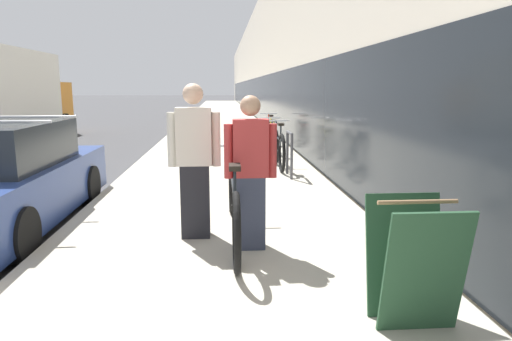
{
  "coord_description": "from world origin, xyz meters",
  "views": [
    {
      "loc": [
        5.17,
        -3.65,
        1.8
      ],
      "look_at": [
        6.53,
        14.3,
        -1.47
      ],
      "focal_mm": 32.0,
      "sensor_mm": 36.0,
      "label": 1
    }
  ],
  "objects_px": {
    "bike_rack_hoop": "(289,149)",
    "cruiser_bike_farthest": "(270,131)",
    "tandem_bicycle": "(233,203)",
    "person_rider": "(251,173)",
    "moving_truck": "(8,97)",
    "person_bystander": "(195,162)",
    "cruiser_bike_nearest": "(279,149)",
    "sandwich_board_sign": "(414,262)",
    "cruiser_bike_middle": "(272,139)"
  },
  "relations": [
    {
      "from": "bike_rack_hoop",
      "to": "cruiser_bike_farthest",
      "type": "distance_m",
      "value": 5.27
    },
    {
      "from": "tandem_bicycle",
      "to": "bike_rack_hoop",
      "type": "relative_size",
      "value": 3.25
    },
    {
      "from": "tandem_bicycle",
      "to": "person_rider",
      "type": "height_order",
      "value": "person_rider"
    },
    {
      "from": "tandem_bicycle",
      "to": "cruiser_bike_farthest",
      "type": "height_order",
      "value": "tandem_bicycle"
    },
    {
      "from": "cruiser_bike_farthest",
      "to": "moving_truck",
      "type": "bearing_deg",
      "value": 166.43
    },
    {
      "from": "tandem_bicycle",
      "to": "person_bystander",
      "type": "height_order",
      "value": "person_bystander"
    },
    {
      "from": "tandem_bicycle",
      "to": "cruiser_bike_nearest",
      "type": "relative_size",
      "value": 1.56
    },
    {
      "from": "tandem_bicycle",
      "to": "moving_truck",
      "type": "bearing_deg",
      "value": 123.31
    },
    {
      "from": "sandwich_board_sign",
      "to": "cruiser_bike_nearest",
      "type": "bearing_deg",
      "value": 91.4
    },
    {
      "from": "cruiser_bike_nearest",
      "to": "cruiser_bike_farthest",
      "type": "xyz_separation_m",
      "value": [
        0.28,
        4.38,
        -0.03
      ]
    },
    {
      "from": "person_bystander",
      "to": "person_rider",
      "type": "bearing_deg",
      "value": -35.06
    },
    {
      "from": "person_bystander",
      "to": "bike_rack_hoop",
      "type": "distance_m",
      "value": 3.78
    },
    {
      "from": "person_rider",
      "to": "person_bystander",
      "type": "bearing_deg",
      "value": 144.94
    },
    {
      "from": "cruiser_bike_middle",
      "to": "moving_truck",
      "type": "distance_m",
      "value": 9.36
    },
    {
      "from": "person_bystander",
      "to": "bike_rack_hoop",
      "type": "bearing_deg",
      "value": 65.43
    },
    {
      "from": "cruiser_bike_farthest",
      "to": "person_bystander",
      "type": "bearing_deg",
      "value": -101.43
    },
    {
      "from": "cruiser_bike_middle",
      "to": "cruiser_bike_farthest",
      "type": "xyz_separation_m",
      "value": [
        0.18,
        2.29,
        -0.01
      ]
    },
    {
      "from": "person_rider",
      "to": "bike_rack_hoop",
      "type": "height_order",
      "value": "person_rider"
    },
    {
      "from": "cruiser_bike_farthest",
      "to": "sandwich_board_sign",
      "type": "relative_size",
      "value": 1.86
    },
    {
      "from": "person_rider",
      "to": "person_bystander",
      "type": "height_order",
      "value": "person_bystander"
    },
    {
      "from": "cruiser_bike_middle",
      "to": "bike_rack_hoop",
      "type": "bearing_deg",
      "value": -90.24
    },
    {
      "from": "person_bystander",
      "to": "moving_truck",
      "type": "xyz_separation_m",
      "value": [
        -6.67,
        10.73,
        0.49
      ]
    },
    {
      "from": "cruiser_bike_nearest",
      "to": "cruiser_bike_farthest",
      "type": "distance_m",
      "value": 4.39
    },
    {
      "from": "person_bystander",
      "to": "bike_rack_hoop",
      "type": "relative_size",
      "value": 2.01
    },
    {
      "from": "person_rider",
      "to": "person_bystander",
      "type": "relative_size",
      "value": 0.93
    },
    {
      "from": "bike_rack_hoop",
      "to": "person_rider",
      "type": "bearing_deg",
      "value": -104.28
    },
    {
      "from": "person_bystander",
      "to": "sandwich_board_sign",
      "type": "relative_size",
      "value": 1.88
    },
    {
      "from": "person_rider",
      "to": "sandwich_board_sign",
      "type": "relative_size",
      "value": 1.75
    },
    {
      "from": "cruiser_bike_middle",
      "to": "sandwich_board_sign",
      "type": "height_order",
      "value": "sandwich_board_sign"
    },
    {
      "from": "tandem_bicycle",
      "to": "person_bystander",
      "type": "relative_size",
      "value": 1.62
    },
    {
      "from": "tandem_bicycle",
      "to": "cruiser_bike_farthest",
      "type": "distance_m",
      "value": 8.86
    },
    {
      "from": "sandwich_board_sign",
      "to": "moving_truck",
      "type": "bearing_deg",
      "value": 123.02
    },
    {
      "from": "bike_rack_hoop",
      "to": "sandwich_board_sign",
      "type": "height_order",
      "value": "sandwich_board_sign"
    },
    {
      "from": "cruiser_bike_nearest",
      "to": "cruiser_bike_farthest",
      "type": "height_order",
      "value": "cruiser_bike_nearest"
    },
    {
      "from": "tandem_bicycle",
      "to": "bike_rack_hoop",
      "type": "bearing_deg",
      "value": 71.82
    },
    {
      "from": "tandem_bicycle",
      "to": "sandwich_board_sign",
      "type": "xyz_separation_m",
      "value": [
        1.21,
        -1.98,
        0.05
      ]
    },
    {
      "from": "person_bystander",
      "to": "cruiser_bike_middle",
      "type": "distance_m",
      "value": 6.61
    },
    {
      "from": "sandwich_board_sign",
      "to": "person_rider",
      "type": "bearing_deg",
      "value": 122.51
    },
    {
      "from": "tandem_bicycle",
      "to": "cruiser_bike_nearest",
      "type": "bearing_deg",
      "value": 76.49
    },
    {
      "from": "bike_rack_hoop",
      "to": "moving_truck",
      "type": "relative_size",
      "value": 0.13
    },
    {
      "from": "cruiser_bike_nearest",
      "to": "moving_truck",
      "type": "xyz_separation_m",
      "value": [
        -8.14,
        6.41,
        0.94
      ]
    },
    {
      "from": "tandem_bicycle",
      "to": "person_rider",
      "type": "distance_m",
      "value": 0.55
    },
    {
      "from": "bike_rack_hoop",
      "to": "cruiser_bike_middle",
      "type": "xyz_separation_m",
      "value": [
        0.01,
        2.98,
        -0.14
      ]
    },
    {
      "from": "person_bystander",
      "to": "cruiser_bike_farthest",
      "type": "relative_size",
      "value": 1.01
    },
    {
      "from": "bike_rack_hoop",
      "to": "person_bystander",
      "type": "bearing_deg",
      "value": -114.57
    },
    {
      "from": "moving_truck",
      "to": "person_rider",
      "type": "bearing_deg",
      "value": -56.91
    },
    {
      "from": "cruiser_bike_middle",
      "to": "moving_truck",
      "type": "height_order",
      "value": "moving_truck"
    },
    {
      "from": "bike_rack_hoop",
      "to": "sandwich_board_sign",
      "type": "bearing_deg",
      "value": -89.35
    },
    {
      "from": "person_rider",
      "to": "bike_rack_hoop",
      "type": "xyz_separation_m",
      "value": [
        0.98,
        3.84,
        -0.28
      ]
    },
    {
      "from": "person_rider",
      "to": "cruiser_bike_middle",
      "type": "xyz_separation_m",
      "value": [
        0.99,
        6.81,
        -0.41
      ]
    }
  ]
}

